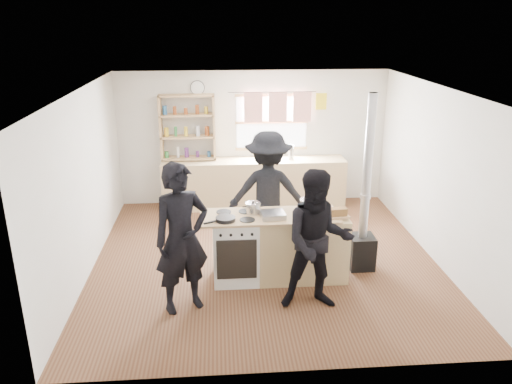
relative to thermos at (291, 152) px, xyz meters
The scene contains 14 objects.
ground 2.55m from the thermos, 107.27° to the right, with size 5.00×5.00×0.01m, color brown.
back_counter 0.90m from the thermos, behind, with size 3.40×0.55×0.90m, color tan.
shelving_unit 1.95m from the thermos, behind, with size 1.00×0.28×1.20m.
thermos is the anchor object (origin of this frame).
cooking_island 2.88m from the thermos, 101.14° to the right, with size 1.97×0.64×0.93m.
skillet_greens 3.18m from the thermos, 113.56° to the right, with size 0.34×0.34×0.05m.
roast_tray 2.92m from the thermos, 102.86° to the right, with size 0.33×0.30×0.07m.
stockpot_stove 2.83m from the thermos, 108.54° to the right, with size 0.20×0.20×0.17m.
stockpot_counter 2.70m from the thermos, 92.94° to the right, with size 0.27×0.27×0.20m.
bread_board 2.90m from the thermos, 85.90° to the right, with size 0.30×0.23×0.12m.
flue_heater 2.68m from the thermos, 75.69° to the right, with size 0.35×0.35×2.50m.
person_near_left 3.88m from the thermos, 117.69° to the right, with size 0.68×0.45×1.86m, color black.
person_near_right 3.53m from the thermos, 92.95° to the right, with size 0.86×0.67×1.77m, color black.
person_far 1.95m from the thermos, 108.34° to the right, with size 1.20×0.69×1.85m, color black.
Camera 1 is at (-0.64, -6.64, 3.43)m, focal length 35.00 mm.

